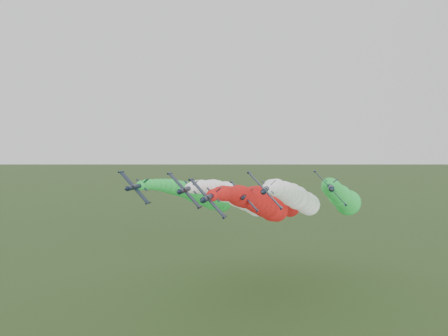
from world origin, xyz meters
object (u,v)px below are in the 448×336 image
Objects in this scene: jet_lead at (260,204)px; jet_trail at (278,201)px; jet_inner_right at (296,197)px; jet_outer_right at (341,196)px; jet_outer_left at (203,195)px; jet_inner_left at (241,198)px.

jet_lead reaches higher than jet_trail.
jet_outer_right is (13.55, 10.58, -0.62)m from jet_inner_right.
jet_outer_left is at bearing 164.05° from jet_inner_right.
jet_lead is 24.92m from jet_outer_left.
jet_outer_left is at bearing 144.99° from jet_lead.
jet_outer_left is (-13.59, 6.12, -0.27)m from jet_inner_left.
jet_outer_left is (-30.40, 8.69, -1.10)m from jet_inner_right.
jet_lead is at bearing -150.71° from jet_inner_right.
jet_outer_right reaches higher than jet_lead.
jet_lead is 11.53m from jet_inner_right.
jet_lead is 1.00× the size of jet_inner_right.
jet_trail is (-20.22, 11.05, -3.53)m from jet_outer_right.
jet_inner_left reaches higher than jet_outer_left.
jet_inner_left is at bearing -24.24° from jet_outer_left.
jet_inner_right reaches higher than jet_trail.
jet_outer_left is at bearing -151.40° from jet_trail.
jet_trail is at bearing 107.14° from jet_inner_right.
jet_outer_left is 0.99× the size of jet_outer_right.
jet_outer_right reaches higher than jet_inner_left.
jet_inner_right reaches higher than jet_outer_right.
jet_inner_left is at bearing -165.23° from jet_outer_right.
jet_inner_right reaches higher than jet_outer_left.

